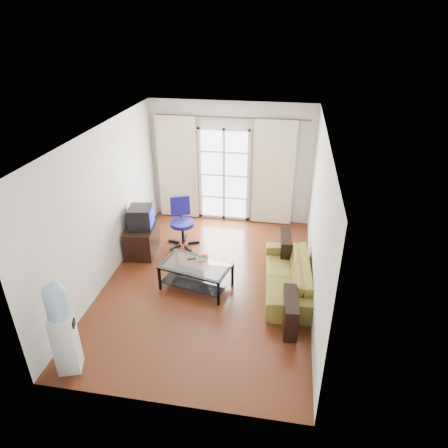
# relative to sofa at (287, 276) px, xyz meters

# --- Properties ---
(floor) EXTENTS (5.20, 5.20, 0.00)m
(floor) POSITION_rel_sofa_xyz_m (-1.39, -0.02, -0.28)
(floor) COLOR #5D2C16
(floor) RESTS_ON ground
(ceiling) EXTENTS (5.20, 5.20, 0.00)m
(ceiling) POSITION_rel_sofa_xyz_m (-1.39, -0.02, 2.42)
(ceiling) COLOR white
(ceiling) RESTS_ON wall_back
(wall_back) EXTENTS (3.60, 0.02, 2.70)m
(wall_back) POSITION_rel_sofa_xyz_m (-1.39, 2.58, 1.07)
(wall_back) COLOR silver
(wall_back) RESTS_ON floor
(wall_front) EXTENTS (3.60, 0.02, 2.70)m
(wall_front) POSITION_rel_sofa_xyz_m (-1.39, -2.62, 1.07)
(wall_front) COLOR silver
(wall_front) RESTS_ON floor
(wall_left) EXTENTS (0.02, 5.20, 2.70)m
(wall_left) POSITION_rel_sofa_xyz_m (-3.19, -0.02, 1.07)
(wall_left) COLOR silver
(wall_left) RESTS_ON floor
(wall_right) EXTENTS (0.02, 5.20, 2.70)m
(wall_right) POSITION_rel_sofa_xyz_m (0.41, -0.02, 1.07)
(wall_right) COLOR silver
(wall_right) RESTS_ON floor
(french_door) EXTENTS (1.16, 0.06, 2.15)m
(french_door) POSITION_rel_sofa_xyz_m (-1.54, 2.53, 0.80)
(french_door) COLOR white
(french_door) RESTS_ON wall_back
(curtain_rod) EXTENTS (3.30, 0.04, 0.04)m
(curtain_rod) POSITION_rel_sofa_xyz_m (-1.39, 2.48, 2.10)
(curtain_rod) COLOR #4C3F2D
(curtain_rod) RESTS_ON wall_back
(curtain_left) EXTENTS (0.90, 0.07, 2.35)m
(curtain_left) POSITION_rel_sofa_xyz_m (-2.59, 2.46, 0.92)
(curtain_left) COLOR beige
(curtain_left) RESTS_ON curtain_rod
(curtain_right) EXTENTS (0.90, 0.07, 2.35)m
(curtain_right) POSITION_rel_sofa_xyz_m (-0.44, 2.46, 0.92)
(curtain_right) COLOR beige
(curtain_right) RESTS_ON curtain_rod
(radiator) EXTENTS (0.64, 0.12, 0.64)m
(radiator) POSITION_rel_sofa_xyz_m (-0.59, 2.48, 0.05)
(radiator) COLOR #9E9EA1
(radiator) RESTS_ON floor
(sofa) EXTENTS (2.00, 1.02, 0.55)m
(sofa) POSITION_rel_sofa_xyz_m (0.00, 0.00, 0.00)
(sofa) COLOR brown
(sofa) RESTS_ON floor
(coffee_table) EXTENTS (1.30, 0.92, 0.48)m
(coffee_table) POSITION_rel_sofa_xyz_m (-1.56, -0.22, 0.03)
(coffee_table) COLOR silver
(coffee_table) RESTS_ON floor
(bowl) EXTENTS (0.32, 0.32, 0.05)m
(bowl) POSITION_rel_sofa_xyz_m (-1.48, -0.07, 0.22)
(bowl) COLOR #2D7D3C
(bowl) RESTS_ON coffee_table
(book) EXTENTS (0.25, 0.29, 0.02)m
(book) POSITION_rel_sofa_xyz_m (-1.57, -0.02, 0.21)
(book) COLOR #AA3114
(book) RESTS_ON coffee_table
(remote) EXTENTS (0.19, 0.11, 0.02)m
(remote) POSITION_rel_sofa_xyz_m (-1.67, -0.05, 0.21)
(remote) COLOR black
(remote) RESTS_ON coffee_table
(tv_stand) EXTENTS (0.60, 0.84, 0.58)m
(tv_stand) POSITION_rel_sofa_xyz_m (-2.89, 0.74, 0.01)
(tv_stand) COLOR black
(tv_stand) RESTS_ON floor
(crt_tv) EXTENTS (0.52, 0.52, 0.42)m
(crt_tv) POSITION_rel_sofa_xyz_m (-2.89, 0.74, 0.52)
(crt_tv) COLOR black
(crt_tv) RESTS_ON tv_stand
(task_chair) EXTENTS (0.90, 0.90, 1.01)m
(task_chair) POSITION_rel_sofa_xyz_m (-2.19, 1.19, 0.02)
(task_chair) COLOR black
(task_chair) RESTS_ON floor
(water_cooler) EXTENTS (0.37, 0.37, 1.41)m
(water_cooler) POSITION_rel_sofa_xyz_m (-2.83, -2.28, 0.46)
(water_cooler) COLOR silver
(water_cooler) RESTS_ON floor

